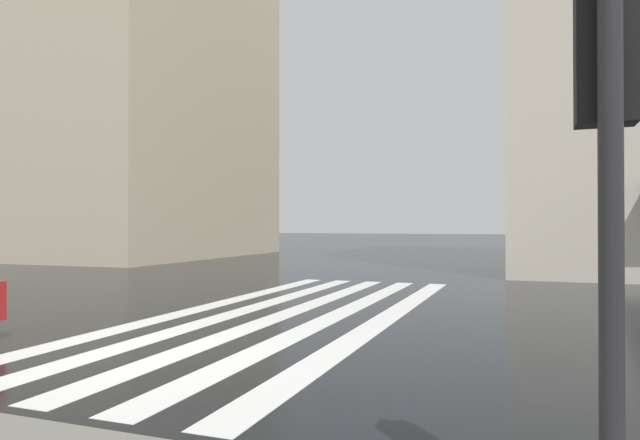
% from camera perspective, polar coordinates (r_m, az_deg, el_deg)
% --- Properties ---
extents(ground_plane, '(220.00, 220.00, 0.00)m').
position_cam_1_polar(ground_plane, '(8.48, -16.82, -12.60)').
color(ground_plane, black).
extents(zebra_crossing, '(13.00, 4.50, 0.01)m').
position_cam_1_polar(zebra_crossing, '(11.68, -2.85, -9.26)').
color(zebra_crossing, silver).
rests_on(zebra_crossing, ground_plane).
extents(haussmann_block_mid, '(15.13, 24.03, 23.73)m').
position_cam_1_polar(haussmann_block_mid, '(39.64, -25.59, 13.90)').
color(haussmann_block_mid, beige).
rests_on(haussmann_block_mid, ground_plane).
extents(traffic_signal_post, '(0.44, 0.30, 3.01)m').
position_cam_1_polar(traffic_signal_post, '(3.34, 27.10, 8.97)').
color(traffic_signal_post, '#232326').
rests_on(traffic_signal_post, sidewalk_pavement).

